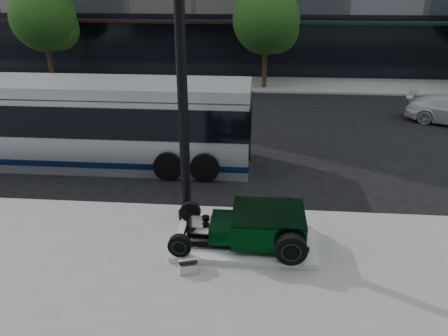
{
  "coord_description": "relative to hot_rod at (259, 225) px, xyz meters",
  "views": [
    {
      "loc": [
        0.79,
        -12.91,
        6.13
      ],
      "look_at": [
        -0.15,
        -1.7,
        1.2
      ],
      "focal_mm": 35.0,
      "sensor_mm": 36.0,
      "label": 1
    }
  ],
  "objects": [
    {
      "name": "ground",
      "position": [
        -0.87,
        3.87,
        -0.7
      ],
      "size": [
        120.0,
        120.0,
        0.0
      ],
      "primitive_type": "plane",
      "color": "black",
      "rests_on": "ground"
    },
    {
      "name": "sidewalk_far",
      "position": [
        -0.87,
        17.87,
        -0.64
      ],
      "size": [
        70.0,
        4.0,
        0.12
      ],
      "primitive_type": "cube",
      "color": "gray",
      "rests_on": "ground"
    },
    {
      "name": "street_trees",
      "position": [
        0.27,
        16.95,
        3.07
      ],
      "size": [
        29.8,
        3.8,
        5.7
      ],
      "color": "black",
      "rests_on": "sidewalk_far"
    },
    {
      "name": "display_plinth",
      "position": [
        -0.33,
        0.0,
        -0.5
      ],
      "size": [
        3.4,
        1.8,
        0.15
      ],
      "primitive_type": "cube",
      "color": "silver",
      "rests_on": "sidewalk_near"
    },
    {
      "name": "hot_rod",
      "position": [
        0.0,
        0.0,
        0.0
      ],
      "size": [
        3.22,
        2.0,
        0.81
      ],
      "color": "black",
      "rests_on": "display_plinth"
    },
    {
      "name": "info_plaque",
      "position": [
        -1.54,
        -1.14,
        -0.45
      ],
      "size": [
        0.47,
        0.4,
        0.31
      ],
      "color": "silver",
      "rests_on": "sidewalk_near"
    },
    {
      "name": "lamppost",
      "position": [
        -1.94,
        1.18,
        3.34
      ],
      "size": [
        0.47,
        0.47,
        8.48
      ],
      "color": "black",
      "rests_on": "sidewalk_near"
    },
    {
      "name": "transit_bus",
      "position": [
        -6.37,
        5.1,
        0.79
      ],
      "size": [
        12.12,
        2.88,
        2.92
      ],
      "color": "#B0B6BA",
      "rests_on": "ground"
    }
  ]
}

